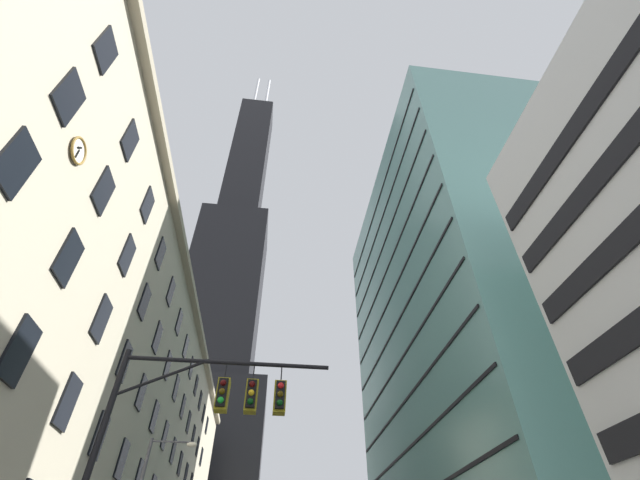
% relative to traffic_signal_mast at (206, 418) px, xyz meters
% --- Properties ---
extents(station_building, '(14.67, 71.14, 25.66)m').
position_rel_traffic_signal_mast_xyz_m(station_building, '(-13.99, 27.50, 6.93)').
color(station_building, '#B2A88E').
rests_on(station_building, ground).
extents(dark_skyscraper, '(28.72, 28.72, 190.51)m').
position_rel_traffic_signal_mast_xyz_m(dark_skyscraper, '(-13.21, 85.80, 47.92)').
color(dark_skyscraper, black).
rests_on(dark_skyscraper, ground).
extents(glass_office_midrise, '(17.12, 36.35, 48.57)m').
position_rel_traffic_signal_mast_xyz_m(glass_office_midrise, '(23.52, 25.40, 18.40)').
color(glass_office_midrise, slate).
rests_on(glass_office_midrise, ground).
extents(traffic_signal_mast, '(7.00, 0.63, 7.82)m').
position_rel_traffic_signal_mast_xyz_m(traffic_signal_mast, '(0.00, 0.00, 0.00)').
color(traffic_signal_mast, black).
rests_on(traffic_signal_mast, sidewalk_left).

